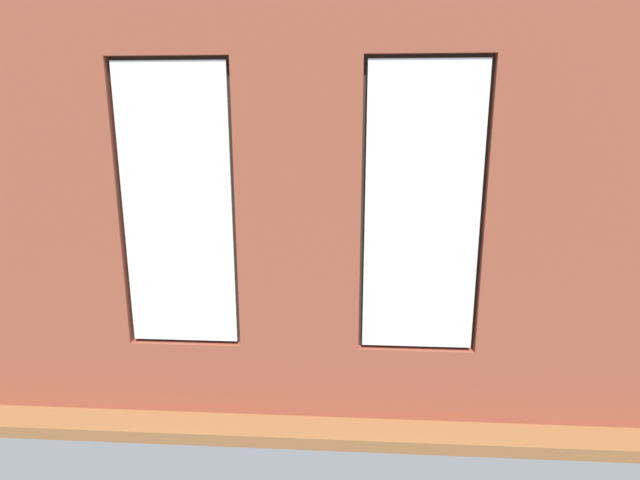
# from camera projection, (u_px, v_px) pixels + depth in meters

# --- Properties ---
(ground_plane) EXTENTS (6.88, 6.16, 0.10)m
(ground_plane) POSITION_uv_depth(u_px,v_px,m) (321.00, 303.00, 6.80)
(ground_plane) COLOR brown
(brick_wall_with_windows) EXTENTS (6.28, 0.30, 3.37)m
(brick_wall_with_windows) POSITION_uv_depth(u_px,v_px,m) (299.00, 214.00, 3.79)
(brick_wall_with_windows) COLOR brown
(brick_wall_with_windows) RESTS_ON ground_plane
(white_wall_right) EXTENTS (0.10, 5.16, 3.37)m
(white_wall_right) POSITION_uv_depth(u_px,v_px,m) (80.00, 175.00, 6.40)
(white_wall_right) COLOR silver
(white_wall_right) RESTS_ON ground_plane
(couch_by_window) EXTENTS (1.74, 0.87, 0.80)m
(couch_by_window) POSITION_uv_depth(u_px,v_px,m) (273.00, 340.00, 4.74)
(couch_by_window) COLOR black
(couch_by_window) RESTS_ON ground_plane
(couch_left) EXTENTS (0.87, 1.92, 0.80)m
(couch_left) POSITION_uv_depth(u_px,v_px,m) (506.00, 280.00, 6.54)
(couch_left) COLOR black
(couch_left) RESTS_ON ground_plane
(coffee_table) EXTENTS (1.39, 0.75, 0.45)m
(coffee_table) POSITION_uv_depth(u_px,v_px,m) (325.00, 269.00, 6.79)
(coffee_table) COLOR tan
(coffee_table) RESTS_ON ground_plane
(cup_ceramic) EXTENTS (0.07, 0.07, 0.09)m
(cup_ceramic) POSITION_uv_depth(u_px,v_px,m) (333.00, 265.00, 6.65)
(cup_ceramic) COLOR #B23D38
(cup_ceramic) RESTS_ON coffee_table
(candle_jar) EXTENTS (0.08, 0.08, 0.11)m
(candle_jar) POSITION_uv_depth(u_px,v_px,m) (294.00, 263.00, 6.68)
(candle_jar) COLOR #B7333D
(candle_jar) RESTS_ON coffee_table
(remote_gray) EXTENTS (0.14, 0.17, 0.02)m
(remote_gray) POSITION_uv_depth(u_px,v_px,m) (353.00, 262.00, 6.88)
(remote_gray) COLOR #59595B
(remote_gray) RESTS_ON coffee_table
(remote_black) EXTENTS (0.08, 0.18, 0.02)m
(remote_black) POSITION_uv_depth(u_px,v_px,m) (313.00, 263.00, 6.88)
(remote_black) COLOR black
(remote_black) RESTS_ON coffee_table
(media_console) EXTENTS (1.09, 0.42, 0.59)m
(media_console) POSITION_uv_depth(u_px,v_px,m) (99.00, 288.00, 6.34)
(media_console) COLOR black
(media_console) RESTS_ON ground_plane
(tv_flatscreen) EXTENTS (1.01, 0.20, 0.72)m
(tv_flatscreen) POSITION_uv_depth(u_px,v_px,m) (94.00, 237.00, 6.19)
(tv_flatscreen) COLOR black
(tv_flatscreen) RESTS_ON media_console
(potted_plant_near_tv) EXTENTS (0.81, 0.89, 1.15)m
(potted_plant_near_tv) POSITION_uv_depth(u_px,v_px,m) (100.00, 289.00, 5.27)
(potted_plant_near_tv) COLOR #47423D
(potted_plant_near_tv) RESTS_ON ground_plane
(potted_plant_corner_far_left) EXTENTS (0.50, 0.50, 0.75)m
(potted_plant_corner_far_left) POSITION_uv_depth(u_px,v_px,m) (596.00, 338.00, 4.43)
(potted_plant_corner_far_left) COLOR brown
(potted_plant_corner_far_left) RESTS_ON ground_plane
(potted_plant_mid_room_small) EXTENTS (0.38, 0.38, 0.62)m
(potted_plant_mid_room_small) POSITION_uv_depth(u_px,v_px,m) (359.00, 253.00, 7.46)
(potted_plant_mid_room_small) COLOR gray
(potted_plant_mid_room_small) RESTS_ON ground_plane
(potted_plant_between_couches) EXTENTS (0.97, 0.91, 1.30)m
(potted_plant_between_couches) POSITION_uv_depth(u_px,v_px,m) (414.00, 301.00, 4.62)
(potted_plant_between_couches) COLOR beige
(potted_plant_between_couches) RESTS_ON ground_plane
(potted_plant_beside_window_right) EXTENTS (0.59, 0.59, 0.76)m
(potted_plant_beside_window_right) POSITION_uv_depth(u_px,v_px,m) (78.00, 319.00, 4.71)
(potted_plant_beside_window_right) COLOR beige
(potted_plant_beside_window_right) RESTS_ON ground_plane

